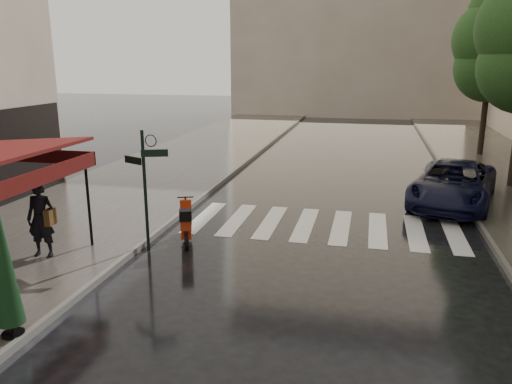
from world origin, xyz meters
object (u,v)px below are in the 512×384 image
at_px(parasol_front, 3,259).
at_px(pedestrian_with_umbrella, 37,188).
at_px(scooter, 186,224).
at_px(parked_car, 453,184).

bearing_deg(parasol_front, pedestrian_with_umbrella, 117.50).
bearing_deg(pedestrian_with_umbrella, parasol_front, -68.10).
height_order(scooter, parasol_front, parasol_front).
bearing_deg(pedestrian_with_umbrella, parked_car, 29.82).
bearing_deg(parked_car, parasol_front, -113.84).
relative_size(pedestrian_with_umbrella, parked_car, 0.49).
distance_m(scooter, parked_car, 9.24).
bearing_deg(scooter, pedestrian_with_umbrella, -166.79).
bearing_deg(scooter, parasol_front, -123.13).
height_order(pedestrian_with_umbrella, parasol_front, parasol_front).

